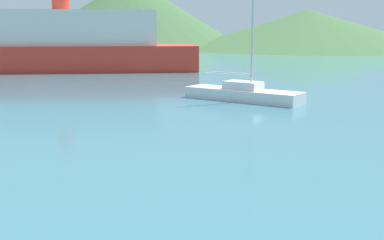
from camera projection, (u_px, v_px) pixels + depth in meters
sailboat_inner at (243, 93)px, 28.22m from camera, size 7.12×5.07×9.19m
ferry_distant at (63, 44)px, 47.99m from camera, size 27.52×12.16×7.54m
hill_west at (132, 13)px, 107.74m from camera, size 50.61×50.61×15.30m
hill_central at (308, 29)px, 100.30m from camera, size 54.10×54.10×8.10m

